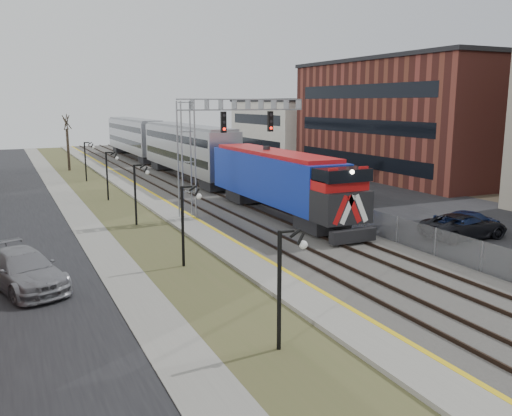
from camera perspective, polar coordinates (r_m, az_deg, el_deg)
street_west at (r=42.18m, az=-24.61°, el=-0.72°), size 7.00×120.00×0.04m
sidewalk at (r=42.43m, az=-18.54°, el=-0.20°), size 2.00×120.00×0.08m
grass_median at (r=42.86m, az=-14.56°, el=0.12°), size 4.00×120.00×0.06m
platform at (r=43.48m, az=-10.69°, el=0.56°), size 2.00×120.00×0.24m
ballast_bed at (r=44.97m, az=-4.52°, el=1.04°), size 8.00×120.00×0.20m
parking_lot at (r=50.42m, az=8.34°, el=1.95°), size 16.00×120.00×0.04m
platform_edge at (r=43.68m, az=-9.58°, el=0.81°), size 0.24×120.00×0.01m
track_near at (r=44.28m, az=-6.94°, el=1.06°), size 1.58×120.00×0.15m
track_far at (r=45.48m, az=-2.75°, el=1.40°), size 1.58×120.00×0.15m
train at (r=59.48m, az=-8.47°, el=6.10°), size 3.00×63.05×5.33m
signal_gantry at (r=36.82m, az=-4.82°, el=7.42°), size 9.00×1.07×8.15m
lampposts at (r=26.53m, az=-7.91°, el=-1.89°), size 0.14×62.14×4.00m
fence at (r=46.48m, az=0.32°, el=2.28°), size 0.04×120.00×1.60m
buildings_east at (r=56.12m, az=22.91°, el=8.58°), size 16.00×76.00×15.00m
car_lot_c at (r=34.10m, az=21.06°, el=-1.82°), size 5.38×2.65×1.47m
car_lot_d at (r=34.94m, az=21.48°, el=-1.54°), size 5.52×3.43×1.49m
car_lot_e at (r=42.82m, az=9.08°, el=1.41°), size 5.15×2.94×1.65m
car_lot_f at (r=45.20m, az=5.04°, el=1.99°), size 4.91×1.73×1.61m
car_street_b at (r=25.36m, az=-23.33°, el=-6.08°), size 3.98×6.11×1.65m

